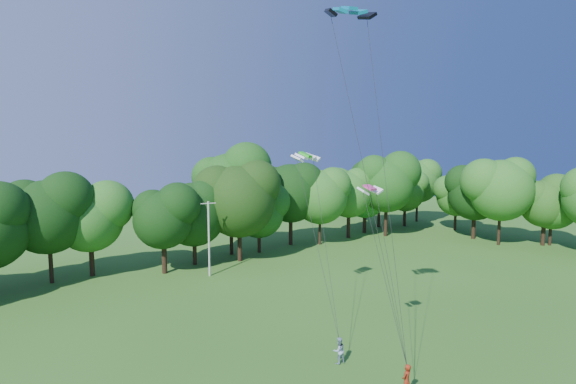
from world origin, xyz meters
TOP-DOWN VIEW (x-y plane):
  - utility_pole at (1.99, 31.12)m, footprint 1.56×0.49m
  - kite_flyer_left at (0.22, 4.09)m, footprint 0.77×0.58m
  - kite_flyer_right at (-0.10, 9.17)m, footprint 0.93×0.77m
  - kite_teal at (-0.20, 8.59)m, footprint 3.10×2.20m
  - kite_green at (3.46, 16.99)m, footprint 2.62×1.52m
  - kite_pink at (1.06, 7.88)m, footprint 1.61×0.88m
  - tree_back_center at (7.61, 34.32)m, footprint 9.33×9.33m
  - tree_back_east at (31.71, 37.00)m, footprint 7.15×7.15m
  - tree_flank_east at (44.80, 16.30)m, footprint 7.08×7.08m

SIDE VIEW (x-z plane):
  - kite_flyer_right at x=-0.10m, z-range 0.00..1.71m
  - kite_flyer_left at x=0.22m, z-range 0.00..1.93m
  - utility_pole at x=1.99m, z-range 0.12..8.07m
  - tree_flank_east at x=44.80m, z-range 1.28..11.58m
  - tree_back_east at x=31.71m, z-range 1.29..11.69m
  - tree_back_center at x=7.61m, z-range 1.69..15.26m
  - kite_pink at x=1.06m, z-range 11.22..11.54m
  - kite_green at x=3.46m, z-range 12.88..13.36m
  - kite_teal at x=-0.20m, z-range 21.51..22.04m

